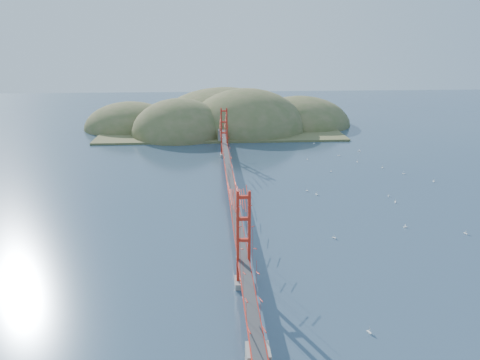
{
  "coord_description": "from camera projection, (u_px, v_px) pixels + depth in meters",
  "views": [
    {
      "loc": [
        -3.76,
        -78.54,
        28.32
      ],
      "look_at": [
        1.68,
        0.0,
        3.5
      ],
      "focal_mm": 35.0,
      "sensor_mm": 36.0,
      "label": 1
    }
  ],
  "objects": [
    {
      "name": "sailboat_17",
      "position": [
        404.0,
        173.0,
        98.21
      ],
      "size": [
        0.66,
        0.66,
        0.74
      ],
      "color": "white",
      "rests_on": "ground"
    },
    {
      "name": "sailboat_5",
      "position": [
        434.0,
        181.0,
        93.06
      ],
      "size": [
        0.52,
        0.61,
        0.69
      ],
      "color": "white",
      "rests_on": "ground"
    },
    {
      "name": "far_headlands",
      "position": [
        227.0,
        126.0,
        148.83
      ],
      "size": [
        84.0,
        58.0,
        25.0
      ],
      "color": "olive",
      "rests_on": "ground"
    },
    {
      "name": "bridge",
      "position": [
        230.0,
        161.0,
        81.56
      ],
      "size": [
        2.2,
        94.4,
        12.0
      ],
      "color": "gray",
      "rests_on": "ground"
    },
    {
      "name": "sailboat_16",
      "position": [
        307.0,
        159.0,
        109.15
      ],
      "size": [
        0.54,
        0.54,
        0.57
      ],
      "color": "white",
      "rests_on": "ground"
    },
    {
      "name": "sailboat_6",
      "position": [
        334.0,
        237.0,
        67.45
      ],
      "size": [
        0.67,
        0.67,
        0.7
      ],
      "color": "white",
      "rests_on": "ground"
    },
    {
      "name": "sailboat_4",
      "position": [
        389.0,
        196.0,
        84.72
      ],
      "size": [
        0.45,
        0.51,
        0.57
      ],
      "color": "white",
      "rests_on": "ground"
    },
    {
      "name": "sailboat_0",
      "position": [
        316.0,
        194.0,
        85.53
      ],
      "size": [
        0.64,
        0.65,
        0.73
      ],
      "color": "white",
      "rests_on": "ground"
    },
    {
      "name": "sailboat_3",
      "position": [
        331.0,
        171.0,
        99.7
      ],
      "size": [
        0.55,
        0.55,
        0.57
      ],
      "color": "white",
      "rests_on": "ground"
    },
    {
      "name": "sailboat_10",
      "position": [
        369.0,
        331.0,
        46.16
      ],
      "size": [
        0.61,
        0.63,
        0.71
      ],
      "color": "white",
      "rests_on": "ground"
    },
    {
      "name": "sailboat_8",
      "position": [
        359.0,
        151.0,
        116.74
      ],
      "size": [
        0.61,
        0.5,
        0.71
      ],
      "color": "white",
      "rests_on": "ground"
    },
    {
      "name": "sailboat_15",
      "position": [
        357.0,
        162.0,
        107.06
      ],
      "size": [
        0.48,
        0.58,
        0.67
      ],
      "color": "white",
      "rests_on": "ground"
    },
    {
      "name": "sailboat_12",
      "position": [
        314.0,
        143.0,
        125.02
      ],
      "size": [
        0.55,
        0.48,
        0.62
      ],
      "color": "white",
      "rests_on": "ground"
    },
    {
      "name": "sailboat_2",
      "position": [
        405.0,
        227.0,
        71.17
      ],
      "size": [
        0.57,
        0.49,
        0.66
      ],
      "color": "white",
      "rests_on": "ground"
    },
    {
      "name": "sailboat_7",
      "position": [
        339.0,
        155.0,
        112.68
      ],
      "size": [
        0.64,
        0.63,
        0.72
      ],
      "color": "white",
      "rests_on": "ground"
    },
    {
      "name": "sailboat_9",
      "position": [
        382.0,
        167.0,
        102.46
      ],
      "size": [
        0.65,
        0.65,
        0.69
      ],
      "color": "white",
      "rests_on": "ground"
    },
    {
      "name": "sailboat_14",
      "position": [
        395.0,
        202.0,
        81.61
      ],
      "size": [
        0.63,
        0.65,
        0.73
      ],
      "color": "white",
      "rests_on": "ground"
    },
    {
      "name": "sailboat_extra_1",
      "position": [
        466.0,
        233.0,
        68.85
      ],
      "size": [
        0.64,
        0.66,
        0.74
      ],
      "color": "white",
      "rests_on": "ground"
    },
    {
      "name": "sailboat_1",
      "position": [
        307.0,
        190.0,
        87.58
      ],
      "size": [
        0.6,
        0.6,
        0.63
      ],
      "color": "white",
      "rests_on": "ground"
    },
    {
      "name": "ground",
      "position": [
        231.0,
        199.0,
        83.49
      ],
      "size": [
        320.0,
        320.0,
        0.0
      ],
      "primitive_type": "plane",
      "color": "#304961",
      "rests_on": "ground"
    }
  ]
}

